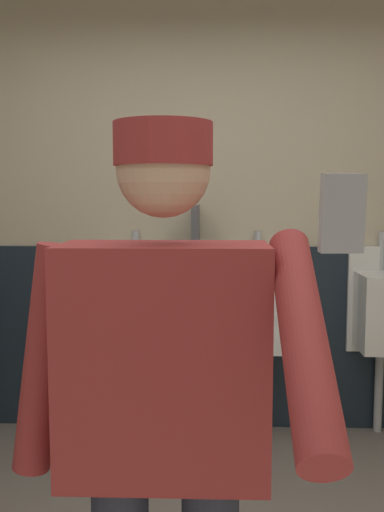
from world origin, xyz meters
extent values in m
cube|color=beige|center=(0.00, 1.86, 1.35)|extent=(4.71, 0.12, 2.70)
cube|color=#19232D|center=(0.00, 1.78, 0.57)|extent=(4.11, 0.03, 1.14)
cube|color=white|center=(-0.44, 1.77, 0.83)|extent=(0.40, 0.05, 0.65)
cube|color=white|center=(-0.44, 1.60, 0.78)|extent=(0.34, 0.30, 0.45)
cylinder|color=#B7BABF|center=(-0.44, 1.76, 1.12)|extent=(0.04, 0.04, 0.24)
cylinder|color=#B7BABF|center=(-0.44, 1.73, 0.28)|extent=(0.05, 0.05, 0.55)
cube|color=white|center=(0.31, 1.77, 0.83)|extent=(0.40, 0.05, 0.65)
cube|color=white|center=(0.31, 1.60, 0.78)|extent=(0.34, 0.30, 0.45)
cylinder|color=#B7BABF|center=(0.31, 1.76, 1.12)|extent=(0.04, 0.04, 0.24)
cylinder|color=#B7BABF|center=(0.31, 1.73, 0.28)|extent=(0.05, 0.05, 0.55)
cube|color=white|center=(1.06, 1.77, 0.83)|extent=(0.40, 0.05, 0.65)
cylinder|color=#B7BABF|center=(1.06, 1.76, 1.12)|extent=(0.04, 0.04, 0.24)
cylinder|color=#B7BABF|center=(1.06, 1.73, 0.28)|extent=(0.05, 0.05, 0.55)
cube|color=#4C4C51|center=(-0.07, 1.57, 0.95)|extent=(0.04, 0.40, 0.90)
cube|color=maroon|center=(-0.09, -0.39, 1.06)|extent=(0.49, 0.24, 0.55)
cylinder|color=maroon|center=(-0.38, -0.39, 1.07)|extent=(0.17, 0.09, 0.56)
cylinder|color=maroon|center=(0.20, -0.62, 1.18)|extent=(0.09, 0.50, 0.39)
sphere|color=#D8AD8C|center=(-0.09, -0.39, 1.51)|extent=(0.22, 0.22, 0.22)
cylinder|color=maroon|center=(-0.09, -0.39, 1.57)|extent=(0.23, 0.23, 0.10)
cube|color=#A5A8B2|center=(0.20, -0.90, 1.43)|extent=(0.06, 0.03, 0.11)
camera|label=1|loc=(0.02, -1.70, 1.45)|focal=39.87mm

